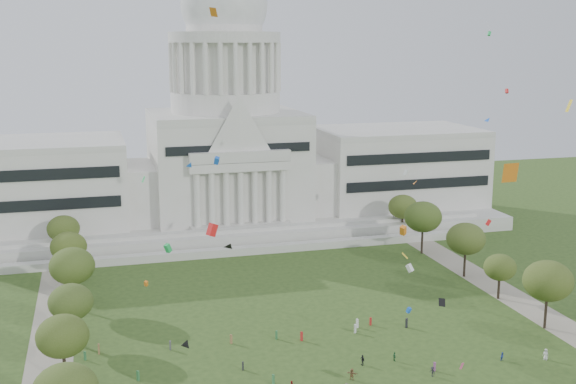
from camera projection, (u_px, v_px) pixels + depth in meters
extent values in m
cube|color=beige|center=(227.00, 218.00, 220.32)|extent=(160.00, 60.00, 4.00)
cube|color=beige|center=(251.00, 250.00, 189.38)|extent=(130.00, 3.00, 2.00)
cube|color=beige|center=(244.00, 237.00, 196.63)|extent=(140.00, 3.00, 5.00)
cube|color=beige|center=(34.00, 186.00, 202.39)|extent=(50.00, 34.00, 22.00)
cube|color=beige|center=(396.00, 168.00, 231.07)|extent=(50.00, 34.00, 22.00)
cube|color=beige|center=(136.00, 192.00, 208.41)|extent=(12.00, 26.00, 16.00)
cube|color=beige|center=(314.00, 183.00, 222.49)|extent=(12.00, 26.00, 16.00)
cube|color=beige|center=(227.00, 166.00, 216.12)|extent=(44.00, 38.00, 28.00)
cube|color=beige|center=(240.00, 167.00, 196.59)|extent=(28.00, 3.00, 2.40)
cube|color=black|center=(29.00, 191.00, 185.75)|extent=(46.00, 0.40, 11.00)
cube|color=black|center=(420.00, 171.00, 214.43)|extent=(46.00, 0.40, 11.00)
cylinder|color=beige|center=(226.00, 102.00, 212.17)|extent=(32.00, 32.00, 6.00)
cylinder|color=beige|center=(225.00, 67.00, 210.14)|extent=(28.00, 28.00, 14.00)
cylinder|color=beige|center=(225.00, 37.00, 208.41)|extent=(32.40, 32.40, 3.00)
cylinder|color=beige|center=(224.00, 18.00, 207.29)|extent=(22.00, 22.00, 8.00)
ellipsoid|color=silver|center=(224.00, 3.00, 206.47)|extent=(25.00, 25.00, 26.20)
cube|color=gray|center=(50.00, 355.00, 127.99)|extent=(8.00, 160.00, 0.04)
cube|color=gray|center=(524.00, 304.00, 153.02)|extent=(8.00, 160.00, 0.04)
cylinder|color=black|center=(65.00, 370.00, 116.23)|extent=(0.56, 0.56, 5.47)
ellipsoid|color=#364916|center=(62.00, 336.00, 115.05)|extent=(8.42, 8.42, 6.89)
cylinder|color=black|center=(546.00, 313.00, 139.54)|extent=(0.56, 0.56, 6.20)
ellipsoid|color=#3C4D18|center=(548.00, 281.00, 138.20)|extent=(9.55, 9.55, 7.82)
cylinder|color=black|center=(73.00, 331.00, 132.17)|extent=(0.56, 0.56, 5.27)
ellipsoid|color=#314619|center=(71.00, 302.00, 131.04)|extent=(8.12, 8.12, 6.65)
cylinder|color=black|center=(499.00, 289.00, 155.86)|extent=(0.56, 0.56, 4.56)
ellipsoid|color=#394C17|center=(500.00, 267.00, 154.87)|extent=(7.01, 7.01, 5.74)
cylinder|color=black|center=(74.00, 295.00, 149.56)|extent=(0.56, 0.56, 6.03)
ellipsoid|color=#354B18|center=(72.00, 266.00, 148.26)|extent=(9.29, 9.29, 7.60)
cylinder|color=black|center=(465.00, 264.00, 170.49)|extent=(0.56, 0.56, 5.97)
ellipsoid|color=#3C4C1B|center=(466.00, 239.00, 169.20)|extent=(9.19, 9.19, 7.52)
cylinder|color=black|center=(70.00, 271.00, 166.87)|extent=(0.56, 0.56, 5.41)
ellipsoid|color=#3D4F16|center=(69.00, 247.00, 165.71)|extent=(8.33, 8.33, 6.81)
cylinder|color=black|center=(422.00, 242.00, 189.13)|extent=(0.56, 0.56, 6.37)
ellipsoid|color=#314A16|center=(423.00, 217.00, 187.75)|extent=(9.82, 9.82, 8.03)
cylinder|color=black|center=(65.00, 250.00, 183.56)|extent=(0.56, 0.56, 5.32)
ellipsoid|color=#354715|center=(63.00, 229.00, 182.41)|extent=(8.19, 8.19, 6.70)
cylinder|color=black|center=(402.00, 226.00, 206.79)|extent=(0.56, 0.56, 5.47)
ellipsoid|color=#405219|center=(403.00, 207.00, 205.62)|extent=(8.42, 8.42, 6.89)
imported|color=silver|center=(546.00, 354.00, 126.08)|extent=(1.07, 1.17, 2.01)
imported|color=navy|center=(502.00, 356.00, 125.75)|extent=(0.88, 0.74, 1.55)
imported|color=#26262B|center=(432.00, 372.00, 119.77)|extent=(0.99, 1.25, 1.72)
imported|color=#26262B|center=(362.00, 360.00, 123.96)|extent=(0.85, 1.22, 1.89)
imported|color=olive|center=(352.00, 374.00, 118.57)|extent=(1.91, 1.66, 1.97)
imported|color=#33723F|center=(394.00, 357.00, 125.55)|extent=(0.58, 1.00, 1.67)
cube|color=#26262B|center=(407.00, 323.00, 140.27)|extent=(0.58, 0.57, 1.90)
cube|color=#4C4C51|center=(170.00, 345.00, 130.15)|extent=(0.36, 0.50, 1.70)
cube|color=olive|center=(231.00, 339.00, 132.87)|extent=(0.42, 0.53, 1.72)
cube|color=#33723F|center=(85.00, 356.00, 125.93)|extent=(0.47, 0.50, 1.62)
cube|color=#B21E1E|center=(371.00, 321.00, 141.52)|extent=(0.48, 0.38, 1.58)
cube|color=silver|center=(357.00, 323.00, 140.27)|extent=(0.41, 0.53, 1.79)
cube|color=#994C8C|center=(435.00, 367.00, 121.76)|extent=(0.49, 0.43, 1.59)
cube|color=#33723F|center=(276.00, 335.00, 134.81)|extent=(0.49, 0.52, 1.69)
cube|color=#26262B|center=(243.00, 366.00, 122.12)|extent=(0.36, 0.45, 1.49)
cube|color=silver|center=(355.00, 329.00, 137.64)|extent=(0.54, 0.54, 1.77)
cube|color=#B21E1E|center=(302.00, 336.00, 134.10)|extent=(0.42, 0.53, 1.75)
cube|color=#33723F|center=(273.00, 379.00, 116.97)|extent=(0.37, 0.50, 1.72)
cube|color=#33723F|center=(138.00, 376.00, 118.23)|extent=(0.51, 0.55, 1.76)
cube|color=olive|center=(99.00, 349.00, 128.39)|extent=(0.33, 0.52, 1.92)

